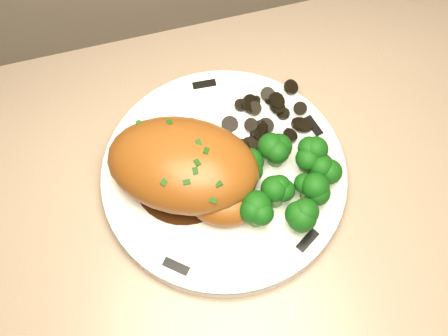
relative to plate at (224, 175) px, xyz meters
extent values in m
cylinder|color=white|center=(0.00, 0.00, 0.00)|extent=(0.29, 0.29, 0.02)
cube|color=black|center=(0.01, 0.12, 0.01)|extent=(0.03, 0.01, 0.00)
cube|color=black|center=(-0.11, 0.04, 0.01)|extent=(0.02, 0.03, 0.00)
cube|color=black|center=(-0.08, -0.09, 0.01)|extent=(0.03, 0.03, 0.00)
cube|color=black|center=(0.06, -0.10, 0.01)|extent=(0.03, 0.02, 0.00)
cube|color=black|center=(0.12, 0.03, 0.01)|extent=(0.02, 0.03, 0.00)
cylinder|color=#341809|center=(-0.04, 0.00, 0.01)|extent=(0.12, 0.12, 0.00)
ellipsoid|color=brown|center=(-0.04, 0.00, 0.04)|extent=(0.20, 0.18, 0.06)
ellipsoid|color=brown|center=(-0.01, -0.04, 0.03)|extent=(0.09, 0.09, 0.04)
cube|color=#133A0C|center=(-0.09, 0.03, 0.07)|extent=(0.01, 0.01, 0.00)
cube|color=#133A0C|center=(-0.07, 0.02, 0.07)|extent=(0.01, 0.01, 0.00)
cube|color=#133A0C|center=(-0.05, 0.01, 0.07)|extent=(0.01, 0.01, 0.00)
cube|color=#133A0C|center=(-0.03, 0.01, 0.07)|extent=(0.01, 0.01, 0.00)
cube|color=#133A0C|center=(-0.02, 0.00, 0.07)|extent=(0.01, 0.01, 0.00)
cube|color=#133A0C|center=(0.00, -0.01, 0.07)|extent=(0.01, 0.01, 0.00)
cylinder|color=black|center=(0.10, 0.05, 0.01)|extent=(0.02, 0.02, 0.01)
cylinder|color=black|center=(0.10, 0.06, 0.01)|extent=(0.02, 0.02, 0.01)
cylinder|color=black|center=(0.09, 0.07, 0.02)|extent=(0.02, 0.02, 0.01)
cylinder|color=black|center=(0.09, 0.07, 0.01)|extent=(0.02, 0.02, 0.01)
cylinder|color=black|center=(0.08, 0.07, 0.01)|extent=(0.02, 0.02, 0.01)
cylinder|color=black|center=(0.07, 0.08, 0.02)|extent=(0.02, 0.02, 0.02)
cylinder|color=black|center=(0.05, 0.07, 0.01)|extent=(0.02, 0.02, 0.01)
cylinder|color=black|center=(0.04, 0.07, 0.01)|extent=(0.03, 0.03, 0.00)
cylinder|color=black|center=(0.04, 0.07, 0.02)|extent=(0.03, 0.03, 0.01)
cylinder|color=black|center=(0.03, 0.06, 0.01)|extent=(0.02, 0.03, 0.02)
cylinder|color=black|center=(0.03, 0.05, 0.01)|extent=(0.02, 0.02, 0.01)
cylinder|color=black|center=(0.03, 0.05, 0.02)|extent=(0.03, 0.03, 0.01)
cylinder|color=black|center=(0.04, 0.04, 0.01)|extent=(0.03, 0.03, 0.01)
cylinder|color=black|center=(0.04, 0.03, 0.01)|extent=(0.03, 0.03, 0.01)
cylinder|color=black|center=(0.05, 0.03, 0.02)|extent=(0.03, 0.03, 0.02)
cylinder|color=black|center=(0.07, 0.03, 0.01)|extent=(0.02, 0.03, 0.02)
cylinder|color=black|center=(0.08, 0.03, 0.01)|extent=(0.03, 0.03, 0.01)
cylinder|color=black|center=(0.09, 0.03, 0.02)|extent=(0.04, 0.04, 0.01)
cylinder|color=black|center=(0.09, 0.04, 0.01)|extent=(0.04, 0.04, 0.02)
cylinder|color=black|center=(0.10, 0.05, 0.01)|extent=(0.03, 0.03, 0.01)
cylinder|color=#487D35|center=(0.03, -0.01, 0.02)|extent=(0.02, 0.02, 0.02)
sphere|color=black|center=(0.03, -0.01, 0.04)|extent=(0.03, 0.03, 0.03)
cylinder|color=#487D35|center=(0.06, 0.00, 0.02)|extent=(0.02, 0.02, 0.02)
sphere|color=black|center=(0.06, 0.00, 0.04)|extent=(0.03, 0.03, 0.03)
cylinder|color=#487D35|center=(0.09, -0.02, 0.02)|extent=(0.02, 0.02, 0.02)
sphere|color=black|center=(0.09, -0.02, 0.04)|extent=(0.03, 0.03, 0.03)
cylinder|color=#487D35|center=(0.04, -0.05, 0.02)|extent=(0.02, 0.02, 0.02)
sphere|color=black|center=(0.04, -0.05, 0.04)|extent=(0.03, 0.03, 0.03)
cylinder|color=#487D35|center=(0.08, -0.05, 0.02)|extent=(0.02, 0.02, 0.02)
sphere|color=black|center=(0.08, -0.05, 0.04)|extent=(0.03, 0.03, 0.03)
cylinder|color=#487D35|center=(0.11, -0.04, 0.02)|extent=(0.02, 0.02, 0.02)
sphere|color=black|center=(0.11, -0.04, 0.04)|extent=(0.03, 0.03, 0.03)
cylinder|color=#487D35|center=(0.02, -0.06, 0.02)|extent=(0.02, 0.02, 0.02)
sphere|color=black|center=(0.02, -0.06, 0.04)|extent=(0.03, 0.03, 0.03)
cylinder|color=#487D35|center=(0.07, -0.08, 0.02)|extent=(0.02, 0.02, 0.02)
sphere|color=black|center=(0.07, -0.08, 0.04)|extent=(0.03, 0.03, 0.03)
cylinder|color=#487D35|center=(0.01, -0.03, 0.02)|extent=(0.02, 0.02, 0.02)
sphere|color=black|center=(0.01, -0.03, 0.04)|extent=(0.03, 0.03, 0.03)
camera|label=1|loc=(-0.07, -0.26, 0.58)|focal=45.00mm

